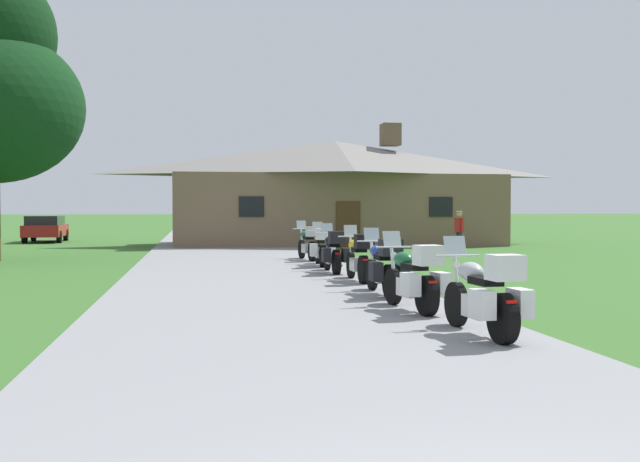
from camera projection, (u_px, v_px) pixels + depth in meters
name	position (u px, v px, depth m)	size (l,w,h in m)	color
ground_plane	(242.00, 266.00, 22.74)	(500.00, 500.00, 0.00)	#386628
asphalt_driveway	(246.00, 271.00, 20.77)	(6.40, 80.00, 0.06)	gray
motorcycle_silver_nearest_to_camera	(486.00, 296.00, 9.71)	(0.78, 2.08, 1.30)	black
motorcycle_green_second_in_row	(415.00, 278.00, 12.16)	(0.86, 2.08, 1.30)	black
motorcycle_blue_third_in_row	(384.00, 267.00, 14.54)	(0.72, 2.08, 1.30)	black
motorcycle_yellow_fourth_in_row	(358.00, 257.00, 17.36)	(0.66, 2.08, 1.30)	black
motorcycle_black_fifth_in_row	(333.00, 252.00, 19.63)	(0.72, 2.08, 1.30)	black
motorcycle_orange_sixth_in_row	(321.00, 248.00, 22.05)	(0.78, 2.08, 1.30)	black
motorcycle_green_farthest_in_row	(308.00, 243.00, 24.64)	(0.69, 2.08, 1.30)	black
stone_lodge	(335.00, 191.00, 36.49)	(16.46, 6.65, 6.00)	brown
bystander_red_shirt_near_lodge	(459.00, 230.00, 28.88)	(0.28, 0.54, 1.69)	navy
parked_red_suv_far_left	(46.00, 227.00, 39.59)	(2.08, 4.68, 1.40)	maroon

